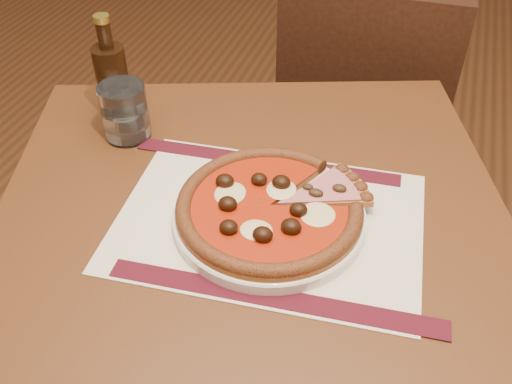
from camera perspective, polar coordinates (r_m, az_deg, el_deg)
table at (r=0.96m, az=-0.37°, el=-6.71°), size 1.02×1.02×0.75m
chair_far at (r=1.57m, az=10.51°, el=7.41°), size 0.43×0.43×0.88m
placemat at (r=0.87m, az=1.30°, el=-2.94°), size 0.48×0.36×0.00m
plate at (r=0.86m, az=1.31°, el=-2.46°), size 0.29×0.29×0.02m
pizza at (r=0.85m, az=1.32°, el=-1.50°), size 0.28×0.28×0.04m
ham_slice at (r=0.89m, az=7.47°, el=0.30°), size 0.14×0.13×0.02m
water_glass at (r=1.05m, az=-12.99°, el=7.83°), size 0.09×0.09×0.10m
bottle at (r=1.10m, az=-14.16°, el=11.00°), size 0.06×0.06×0.20m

